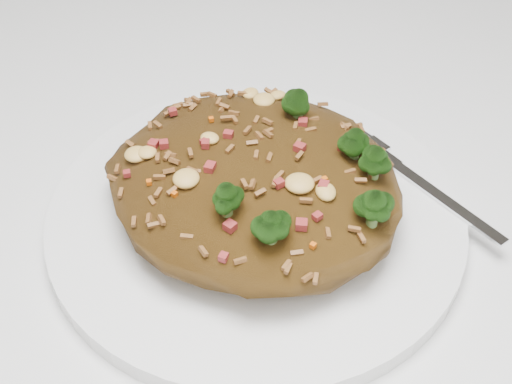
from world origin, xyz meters
TOP-DOWN VIEW (x-y plane):
  - dining_table at (0.00, 0.00)m, footprint 1.20×0.80m
  - plate at (0.02, -0.07)m, footprint 0.28×0.28m
  - fried_rice at (0.02, -0.07)m, footprint 0.20×0.18m
  - fork at (0.10, 0.01)m, footprint 0.16×0.06m

SIDE VIEW (x-z plane):
  - dining_table at x=0.00m, z-range 0.28..1.03m
  - plate at x=0.02m, z-range 0.75..0.76m
  - fork at x=0.10m, z-range 0.76..0.77m
  - fried_rice at x=0.02m, z-range 0.76..0.83m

